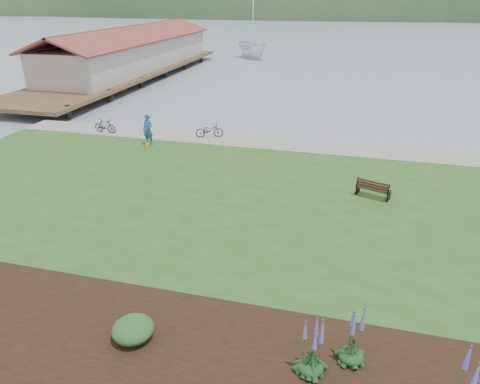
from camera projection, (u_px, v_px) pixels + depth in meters
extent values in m
plane|color=gray|center=(253.00, 200.00, 19.57)|extent=(600.00, 600.00, 0.00)
cube|color=#25511C|center=(243.00, 216.00, 17.73)|extent=(34.00, 20.00, 0.40)
cube|color=gray|center=(279.00, 144.00, 25.45)|extent=(34.00, 2.20, 0.03)
cube|color=black|center=(285.00, 374.00, 10.11)|extent=(24.00, 4.40, 0.04)
cube|color=#4C3826|center=(128.00, 71.00, 46.56)|extent=(8.00, 36.00, 0.30)
cube|color=#B2ADA3|center=(135.00, 53.00, 47.62)|extent=(6.40, 28.00, 3.00)
cube|color=black|center=(374.00, 189.00, 18.77)|extent=(1.49, 0.92, 0.04)
cube|color=black|center=(373.00, 185.00, 18.46)|extent=(1.38, 0.58, 0.44)
cube|color=black|center=(358.00, 189.00, 19.20)|extent=(0.21, 0.48, 0.39)
cube|color=black|center=(389.00, 196.00, 18.51)|extent=(0.21, 0.48, 0.39)
imported|color=#21599B|center=(148.00, 127.00, 24.91)|extent=(0.89, 0.70, 2.18)
imported|color=black|center=(209.00, 130.00, 26.54)|extent=(1.13, 1.81, 0.89)
imported|color=black|center=(105.00, 126.00, 27.37)|extent=(0.57, 1.58, 0.93)
imported|color=silver|center=(253.00, 59.00, 61.55)|extent=(15.40, 15.40, 28.44)
cube|color=gold|center=(147.00, 146.00, 24.73)|extent=(0.22, 0.30, 0.28)
ellipsoid|color=#15391B|center=(311.00, 367.00, 10.07)|extent=(0.62, 0.62, 0.31)
cone|color=#4D4FB5|center=(313.00, 339.00, 9.71)|extent=(0.36, 0.36, 1.43)
ellipsoid|color=#15391B|center=(351.00, 356.00, 10.39)|extent=(0.62, 0.62, 0.31)
cone|color=#4D4FB5|center=(355.00, 326.00, 9.99)|extent=(0.32, 0.32, 1.54)
ellipsoid|color=#1E4C21|center=(133.00, 329.00, 11.04)|extent=(1.09, 1.09, 0.55)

